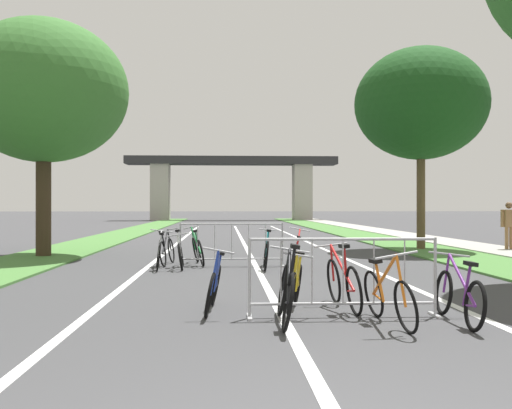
{
  "coord_description": "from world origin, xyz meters",
  "views": [
    {
      "loc": [
        -0.77,
        -2.94,
        1.47
      ],
      "look_at": [
        0.12,
        13.57,
        1.5
      ],
      "focal_mm": 41.7,
      "sensor_mm": 36.0,
      "label": 1
    }
  ],
  "objects_px": {
    "bicycle_red_1": "(295,254)",
    "bicycle_purple_7": "(459,296)",
    "crowd_barrier_second": "(232,245)",
    "bicycle_white_4": "(180,253)",
    "bicycle_black_10": "(167,250)",
    "bicycle_yellow_2": "(295,286)",
    "bicycle_green_3": "(198,250)",
    "pedestrian_waiting": "(509,221)",
    "tree_left_pine_far": "(44,92)",
    "bicycle_black_0": "(286,293)",
    "bicycle_orange_9": "(388,296)",
    "tree_right_pine_near": "(421,104)",
    "crowd_barrier_nearest": "(343,278)",
    "bicycle_blue_8": "(214,286)",
    "bicycle_red_11": "(343,283)",
    "bicycle_silver_6": "(159,253)",
    "bicycle_teal_5": "(266,252)"
  },
  "relations": [
    {
      "from": "tree_right_pine_near",
      "to": "bicycle_red_1",
      "type": "distance_m",
      "value": 8.62
    },
    {
      "from": "crowd_barrier_second",
      "to": "bicycle_white_4",
      "type": "height_order",
      "value": "crowd_barrier_second"
    },
    {
      "from": "crowd_barrier_nearest",
      "to": "bicycle_purple_7",
      "type": "height_order",
      "value": "crowd_barrier_nearest"
    },
    {
      "from": "bicycle_silver_6",
      "to": "bicycle_blue_8",
      "type": "distance_m",
      "value": 5.81
    },
    {
      "from": "bicycle_purple_7",
      "to": "bicycle_green_3",
      "type": "bearing_deg",
      "value": 117.48
    },
    {
      "from": "tree_right_pine_near",
      "to": "bicycle_blue_8",
      "type": "xyz_separation_m",
      "value": [
        -6.66,
        -11.08,
        -4.5
      ]
    },
    {
      "from": "bicycle_green_3",
      "to": "pedestrian_waiting",
      "type": "xyz_separation_m",
      "value": [
        9.79,
        3.72,
        0.6
      ]
    },
    {
      "from": "bicycle_black_10",
      "to": "pedestrian_waiting",
      "type": "relative_size",
      "value": 1.07
    },
    {
      "from": "bicycle_blue_8",
      "to": "bicycle_black_10",
      "type": "relative_size",
      "value": 0.94
    },
    {
      "from": "bicycle_silver_6",
      "to": "bicycle_green_3",
      "type": "bearing_deg",
      "value": 41.4
    },
    {
      "from": "bicycle_red_1",
      "to": "bicycle_yellow_2",
      "type": "relative_size",
      "value": 1.06
    },
    {
      "from": "bicycle_black_10",
      "to": "bicycle_purple_7",
      "type": "bearing_deg",
      "value": -53.92
    },
    {
      "from": "bicycle_black_10",
      "to": "pedestrian_waiting",
      "type": "xyz_separation_m",
      "value": [
        10.56,
        3.76,
        0.6
      ]
    },
    {
      "from": "bicycle_white_4",
      "to": "tree_left_pine_far",
      "type": "bearing_deg",
      "value": -40.76
    },
    {
      "from": "tree_right_pine_near",
      "to": "bicycle_red_11",
      "type": "xyz_separation_m",
      "value": [
        -4.83,
        -11.0,
        -4.47
      ]
    },
    {
      "from": "bicycle_black_10",
      "to": "pedestrian_waiting",
      "type": "height_order",
      "value": "pedestrian_waiting"
    },
    {
      "from": "tree_left_pine_far",
      "to": "bicycle_white_4",
      "type": "height_order",
      "value": "tree_left_pine_far"
    },
    {
      "from": "crowd_barrier_nearest",
      "to": "bicycle_teal_5",
      "type": "height_order",
      "value": "crowd_barrier_nearest"
    },
    {
      "from": "bicycle_red_1",
      "to": "bicycle_purple_7",
      "type": "distance_m",
      "value": 6.64
    },
    {
      "from": "bicycle_purple_7",
      "to": "bicycle_red_1",
      "type": "bearing_deg",
      "value": 103.09
    },
    {
      "from": "bicycle_black_0",
      "to": "bicycle_yellow_2",
      "type": "distance_m",
      "value": 0.91
    },
    {
      "from": "bicycle_black_10",
      "to": "bicycle_black_0",
      "type": "bearing_deg",
      "value": -67.69
    },
    {
      "from": "crowd_barrier_second",
      "to": "bicycle_black_10",
      "type": "relative_size",
      "value": 1.49
    },
    {
      "from": "tree_left_pine_far",
      "to": "bicycle_red_11",
      "type": "relative_size",
      "value": 3.93
    },
    {
      "from": "tree_left_pine_far",
      "to": "bicycle_red_1",
      "type": "xyz_separation_m",
      "value": [
        6.8,
        -3.38,
        -4.37
      ]
    },
    {
      "from": "tree_left_pine_far",
      "to": "crowd_barrier_nearest",
      "type": "height_order",
      "value": "tree_left_pine_far"
    },
    {
      "from": "bicycle_yellow_2",
      "to": "bicycle_green_3",
      "type": "bearing_deg",
      "value": -64.06
    },
    {
      "from": "crowd_barrier_nearest",
      "to": "tree_left_pine_far",
      "type": "bearing_deg",
      "value": 125.38
    },
    {
      "from": "bicycle_teal_5",
      "to": "bicycle_black_10",
      "type": "relative_size",
      "value": 1.05
    },
    {
      "from": "crowd_barrier_nearest",
      "to": "bicycle_red_1",
      "type": "height_order",
      "value": "crowd_barrier_nearest"
    },
    {
      "from": "bicycle_red_11",
      "to": "bicycle_teal_5",
      "type": "bearing_deg",
      "value": 92.94
    },
    {
      "from": "bicycle_yellow_2",
      "to": "bicycle_blue_8",
      "type": "distance_m",
      "value": 1.14
    },
    {
      "from": "bicycle_yellow_2",
      "to": "crowd_barrier_nearest",
      "type": "bearing_deg",
      "value": 151.95
    },
    {
      "from": "bicycle_black_0",
      "to": "bicycle_green_3",
      "type": "xyz_separation_m",
      "value": [
        -1.42,
        7.5,
        -0.02
      ]
    },
    {
      "from": "bicycle_yellow_2",
      "to": "pedestrian_waiting",
      "type": "bearing_deg",
      "value": -116.26
    },
    {
      "from": "bicycle_yellow_2",
      "to": "bicycle_white_4",
      "type": "bearing_deg",
      "value": -58.8
    },
    {
      "from": "bicycle_green_3",
      "to": "bicycle_yellow_2",
      "type": "bearing_deg",
      "value": -85.66
    },
    {
      "from": "tree_right_pine_near",
      "to": "bicycle_yellow_2",
      "type": "height_order",
      "value": "tree_right_pine_near"
    },
    {
      "from": "bicycle_red_11",
      "to": "tree_left_pine_far",
      "type": "bearing_deg",
      "value": 123.28
    },
    {
      "from": "bicycle_black_0",
      "to": "bicycle_yellow_2",
      "type": "bearing_deg",
      "value": 78.02
    },
    {
      "from": "bicycle_yellow_2",
      "to": "bicycle_orange_9",
      "type": "bearing_deg",
      "value": 146.2
    },
    {
      "from": "bicycle_white_4",
      "to": "bicycle_black_10",
      "type": "relative_size",
      "value": 0.96
    },
    {
      "from": "bicycle_black_0",
      "to": "bicycle_blue_8",
      "type": "height_order",
      "value": "bicycle_black_0"
    },
    {
      "from": "tree_right_pine_near",
      "to": "bicycle_purple_7",
      "type": "distance_m",
      "value": 13.34
    },
    {
      "from": "crowd_barrier_second",
      "to": "bicycle_white_4",
      "type": "relative_size",
      "value": 1.55
    },
    {
      "from": "bicycle_black_0",
      "to": "bicycle_silver_6",
      "type": "relative_size",
      "value": 1.04
    },
    {
      "from": "tree_left_pine_far",
      "to": "bicycle_black_10",
      "type": "height_order",
      "value": "tree_left_pine_far"
    },
    {
      "from": "bicycle_purple_7",
      "to": "bicycle_black_10",
      "type": "xyz_separation_m",
      "value": [
        -4.36,
        7.52,
        0.03
      ]
    },
    {
      "from": "bicycle_red_1",
      "to": "bicycle_purple_7",
      "type": "xyz_separation_m",
      "value": [
        1.27,
        -6.51,
        -0.01
      ]
    },
    {
      "from": "bicycle_yellow_2",
      "to": "bicycle_orange_9",
      "type": "distance_m",
      "value": 1.46
    }
  ]
}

